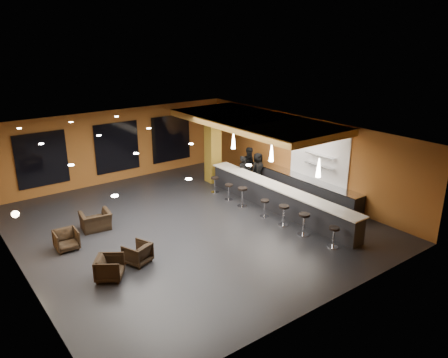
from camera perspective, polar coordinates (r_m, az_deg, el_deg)
floor at (r=16.86m, az=-4.45°, el=-6.12°), size 12.00×13.00×0.10m
ceiling at (r=15.68m, az=-4.78°, el=5.89°), size 12.00×13.00×0.10m
wall_back at (r=21.78m, az=-13.92°, el=4.24°), size 12.00×0.10×3.50m
wall_front at (r=11.62m, az=13.22°, el=-8.91°), size 12.00×0.10×3.50m
wall_left at (r=14.16m, az=-25.82°, el=-5.16°), size 0.10×13.00×3.50m
wall_right at (r=19.91m, az=10.26°, el=3.12°), size 0.10×13.00×3.50m
wood_soffit at (r=18.84m, az=4.00°, el=7.53°), size 3.60×8.00×0.28m
window_left at (r=20.65m, az=-22.70°, el=2.36°), size 2.20×0.06×2.40m
window_center at (r=21.70m, az=-13.80°, el=4.05°), size 2.20×0.06×2.40m
window_right at (r=22.99m, az=-6.93°, el=5.29°), size 2.20×0.06×2.40m
tile_backsplash at (r=19.14m, az=12.29°, el=3.13°), size 0.06×3.20×2.40m
bar_counter at (r=18.00m, az=7.09°, el=-2.63°), size 0.60×8.00×1.00m
bar_top at (r=17.82m, az=7.16°, el=-1.06°), size 0.78×8.10×0.05m
prep_counter at (r=19.70m, az=10.30°, el=-1.08°), size 0.70×6.00×0.86m
prep_top at (r=19.55m, az=10.37°, el=0.17°), size 0.72×6.00×0.03m
wall_shelf_lower at (r=19.02m, az=12.38°, el=1.76°), size 0.30×1.50×0.03m
wall_shelf_upper at (r=18.90m, az=12.48°, el=3.07°), size 0.30×1.50×0.03m
column at (r=20.99m, az=-1.47°, el=4.25°), size 0.60×0.60×3.50m
wall_sconce at (r=14.63m, az=-25.61°, el=-4.17°), size 0.22×0.22×0.22m
pendant_0 at (r=16.10m, az=12.26°, el=1.44°), size 0.20×0.20×0.70m
pendant_1 at (r=17.76m, az=6.22°, el=3.40°), size 0.20×0.20×0.70m
pendant_2 at (r=19.60m, az=1.24°, el=4.99°), size 0.20×0.20×0.70m
staff_a at (r=20.24m, az=2.52°, el=0.84°), size 0.61×0.44×1.58m
staff_b at (r=20.79m, az=3.42°, el=1.68°), size 1.09×1.00×1.83m
staff_c at (r=20.77m, az=4.42°, el=1.29°), size 0.82×0.58×1.59m
armchair_a at (r=13.68m, az=-14.71°, el=-11.16°), size 1.09×1.08×0.72m
armchair_b at (r=14.33m, az=-11.23°, el=-9.49°), size 0.96×0.97×0.68m
armchair_c at (r=15.80m, az=-19.90°, el=-7.50°), size 0.78×0.80×0.69m
armchair_d at (r=16.96m, az=-16.40°, el=-5.26°), size 1.17×1.05×0.69m
bar_stool_0 at (r=15.39m, az=14.15°, el=-7.05°), size 0.38×0.38×0.75m
bar_stool_1 at (r=16.02m, az=10.40°, el=-5.47°), size 0.43×0.43×0.84m
bar_stool_2 at (r=16.68m, az=7.81°, el=-4.39°), size 0.41×0.41×0.81m
bar_stool_3 at (r=17.37m, az=5.34°, el=-3.54°), size 0.36×0.36×0.71m
bar_stool_4 at (r=18.27m, az=2.42°, el=-2.04°), size 0.42×0.42×0.84m
bar_stool_5 at (r=18.99m, az=0.63°, el=-1.44°), size 0.36×0.36×0.72m
bar_stool_6 at (r=19.85m, az=-1.21°, el=-0.49°), size 0.37×0.37×0.74m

